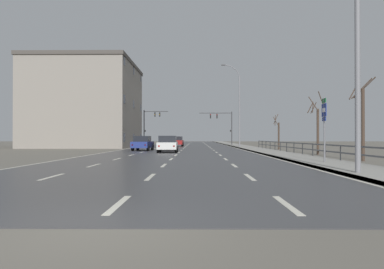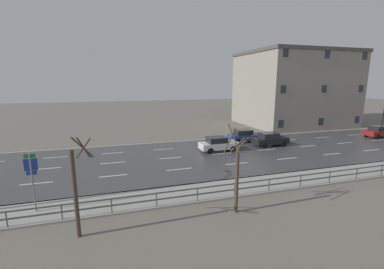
{
  "view_description": "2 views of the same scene",
  "coord_description": "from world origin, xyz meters",
  "px_view_note": "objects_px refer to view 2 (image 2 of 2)",
  "views": [
    {
      "loc": [
        1.63,
        -5.73,
        1.42
      ],
      "look_at": [
        0.96,
        49.25,
        1.85
      ],
      "focal_mm": 34.79,
      "sensor_mm": 36.0,
      "label": 1
    },
    {
      "loc": [
        24.05,
        18.45,
        7.34
      ],
      "look_at": [
        0.0,
        25.81,
        2.23
      ],
      "focal_mm": 24.41,
      "sensor_mm": 36.0,
      "label": 2
    }
  ],
  "objects_px": {
    "highway_sign": "(32,175)",
    "car_far_right": "(379,131)",
    "brick_building": "(293,89)",
    "car_far_left": "(244,136)",
    "car_distant": "(218,144)",
    "car_near_right": "(270,139)"
  },
  "relations": [
    {
      "from": "car_near_right",
      "to": "car_far_left",
      "type": "bearing_deg",
      "value": -145.11
    },
    {
      "from": "car_far_right",
      "to": "brick_building",
      "type": "relative_size",
      "value": 0.25
    },
    {
      "from": "highway_sign",
      "to": "car_far_right",
      "type": "distance_m",
      "value": 39.74
    },
    {
      "from": "highway_sign",
      "to": "car_far_right",
      "type": "relative_size",
      "value": 0.85
    },
    {
      "from": "car_distant",
      "to": "car_far_left",
      "type": "bearing_deg",
      "value": 121.6
    },
    {
      "from": "car_far_left",
      "to": "car_distant",
      "type": "relative_size",
      "value": 1.01
    },
    {
      "from": "car_far_right",
      "to": "car_near_right",
      "type": "bearing_deg",
      "value": -89.41
    },
    {
      "from": "car_distant",
      "to": "car_far_right",
      "type": "xyz_separation_m",
      "value": [
        -0.31,
        23.41,
        0.0
      ]
    },
    {
      "from": "highway_sign",
      "to": "car_distant",
      "type": "distance_m",
      "value": 17.87
    },
    {
      "from": "car_near_right",
      "to": "car_far_right",
      "type": "relative_size",
      "value": 1.0
    },
    {
      "from": "brick_building",
      "to": "car_far_left",
      "type": "bearing_deg",
      "value": -54.91
    },
    {
      "from": "car_far_left",
      "to": "brick_building",
      "type": "height_order",
      "value": "brick_building"
    },
    {
      "from": "highway_sign",
      "to": "brick_building",
      "type": "height_order",
      "value": "brick_building"
    },
    {
      "from": "car_far_left",
      "to": "car_near_right",
      "type": "relative_size",
      "value": 1.02
    },
    {
      "from": "car_near_right",
      "to": "brick_building",
      "type": "height_order",
      "value": "brick_building"
    },
    {
      "from": "car_distant",
      "to": "brick_building",
      "type": "distance_m",
      "value": 24.22
    },
    {
      "from": "car_far_left",
      "to": "brick_building",
      "type": "bearing_deg",
      "value": 128.19
    },
    {
      "from": "highway_sign",
      "to": "brick_building",
      "type": "bearing_deg",
      "value": 123.46
    },
    {
      "from": "highway_sign",
      "to": "car_distant",
      "type": "height_order",
      "value": "highway_sign"
    },
    {
      "from": "car_near_right",
      "to": "car_far_right",
      "type": "height_order",
      "value": "same"
    },
    {
      "from": "car_far_right",
      "to": "brick_building",
      "type": "bearing_deg",
      "value": -162.22
    },
    {
      "from": "car_far_left",
      "to": "car_far_right",
      "type": "distance_m",
      "value": 18.84
    }
  ]
}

